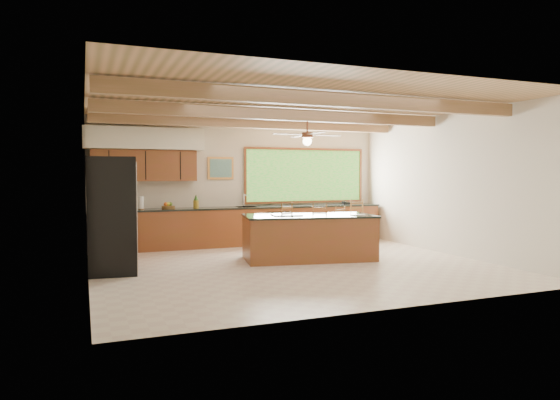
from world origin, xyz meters
name	(u,v)px	position (x,y,z in m)	size (l,w,h in m)	color
ground	(294,265)	(0.00, 0.00, 0.00)	(7.20, 7.20, 0.00)	beige
room_shell	(273,148)	(-0.17, 0.65, 2.21)	(7.27, 6.54, 3.02)	beige
counter_run	(217,229)	(-0.82, 2.52, 0.46)	(7.12, 3.10, 1.24)	brown
island	(309,237)	(0.53, 0.49, 0.45)	(2.74, 1.63, 0.91)	brown
refrigerator	(113,216)	(-3.18, 0.40, 1.00)	(0.85, 0.83, 2.00)	black
bar_stool_a	(320,222)	(1.31, 1.54, 0.62)	(0.49, 0.50, 1.05)	brown
bar_stool_b	(283,223)	(0.41, 1.58, 0.64)	(0.50, 0.50, 1.08)	brown
bar_stool_c	(338,222)	(2.01, 2.03, 0.56)	(0.39, 0.39, 0.95)	brown
bar_stool_d	(355,216)	(2.71, 2.39, 0.64)	(0.45, 0.45, 1.09)	brown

